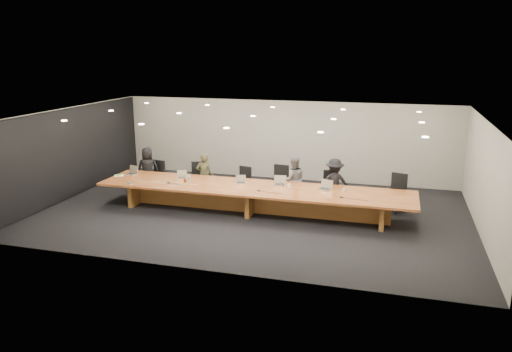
{
  "coord_description": "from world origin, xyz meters",
  "views": [
    {
      "loc": [
        3.83,
        -13.06,
        4.57
      ],
      "look_at": [
        0.0,
        0.3,
        1.0
      ],
      "focal_mm": 35.0,
      "sensor_mm": 36.0,
      "label": 1
    }
  ],
  "objects": [
    {
      "name": "ground",
      "position": [
        0.0,
        0.0,
        0.0
      ],
      "size": [
        12.0,
        12.0,
        0.0
      ],
      "primitive_type": "plane",
      "color": "black",
      "rests_on": "ground"
    },
    {
      "name": "back_wall",
      "position": [
        0.0,
        4.0,
        1.4
      ],
      "size": [
        12.0,
        0.02,
        2.8
      ],
      "primitive_type": "cube",
      "color": "beige",
      "rests_on": "ground"
    },
    {
      "name": "left_wall_panel",
      "position": [
        -5.94,
        0.0,
        1.37
      ],
      "size": [
        0.08,
        7.84,
        2.74
      ],
      "primitive_type": "cube",
      "color": "black",
      "rests_on": "ground"
    },
    {
      "name": "conference_table",
      "position": [
        0.0,
        0.0,
        0.52
      ],
      "size": [
        9.0,
        1.8,
        0.75
      ],
      "color": "brown",
      "rests_on": "ground"
    },
    {
      "name": "chair_far_left",
      "position": [
        -3.69,
        1.25,
        0.51
      ],
      "size": [
        0.61,
        0.61,
        1.02
      ],
      "primitive_type": null,
      "rotation": [
        0.0,
        0.0,
        -0.2
      ],
      "color": "black",
      "rests_on": "ground"
    },
    {
      "name": "chair_left",
      "position": [
        -2.23,
        1.33,
        0.52
      ],
      "size": [
        0.67,
        0.67,
        1.04
      ],
      "primitive_type": null,
      "rotation": [
        0.0,
        0.0,
        0.32
      ],
      "color": "black",
      "rests_on": "ground"
    },
    {
      "name": "chair_mid_left",
      "position": [
        -0.73,
        1.28,
        0.5
      ],
      "size": [
        0.61,
        0.61,
        1.0
      ],
      "primitive_type": null,
      "rotation": [
        0.0,
        0.0,
        -0.24
      ],
      "color": "black",
      "rests_on": "ground"
    },
    {
      "name": "chair_mid_right",
      "position": [
        0.45,
        1.25,
        0.57
      ],
      "size": [
        0.65,
        0.65,
        1.13
      ],
      "primitive_type": null,
      "rotation": [
        0.0,
        0.0,
        -0.15
      ],
      "color": "black",
      "rests_on": "ground"
    },
    {
      "name": "chair_right",
      "position": [
        2.05,
        1.24,
        0.53
      ],
      "size": [
        0.65,
        0.65,
        1.07
      ],
      "primitive_type": null,
      "rotation": [
        0.0,
        0.0,
        0.21
      ],
      "color": "black",
      "rests_on": "ground"
    },
    {
      "name": "chair_far_right",
      "position": [
        3.92,
        1.28,
        0.55
      ],
      "size": [
        0.69,
        0.69,
        1.1
      ],
      "primitive_type": null,
      "rotation": [
        0.0,
        0.0,
        -0.28
      ],
      "color": "black",
      "rests_on": "ground"
    },
    {
      "name": "person_a",
      "position": [
        -3.93,
        1.17,
        0.73
      ],
      "size": [
        0.83,
        0.67,
        1.47
      ],
      "primitive_type": "imported",
      "rotation": [
        0.0,
        0.0,
        3.47
      ],
      "color": "black",
      "rests_on": "ground"
    },
    {
      "name": "person_b",
      "position": [
        -1.96,
        1.17,
        0.68
      ],
      "size": [
        0.58,
        0.49,
        1.36
      ],
      "primitive_type": "imported",
      "rotation": [
        0.0,
        0.0,
        3.52
      ],
      "color": "#35341D",
      "rests_on": "ground"
    },
    {
      "name": "person_c",
      "position": [
        0.93,
        1.15,
        0.73
      ],
      "size": [
        0.85,
        0.75,
        1.47
      ],
      "primitive_type": "imported",
      "rotation": [
        0.0,
        0.0,
        3.46
      ],
      "color": "slate",
      "rests_on": "ground"
    },
    {
      "name": "person_d",
      "position": [
        2.15,
        1.12,
        0.73
      ],
      "size": [
        1.04,
        0.73,
        1.47
      ],
      "primitive_type": "imported",
      "rotation": [
        0.0,
        0.0,
        3.36
      ],
      "color": "black",
      "rests_on": "ground"
    },
    {
      "name": "laptop_a",
      "position": [
        -4.08,
        0.36,
        0.89
      ],
      "size": [
        0.41,
        0.35,
        0.27
      ],
      "primitive_type": null,
      "rotation": [
        0.0,
        0.0,
        -0.31
      ],
      "color": "beige",
      "rests_on": "conference_table"
    },
    {
      "name": "laptop_b",
      "position": [
        -2.37,
        0.39,
        0.86
      ],
      "size": [
        0.34,
        0.3,
        0.23
      ],
      "primitive_type": null,
      "rotation": [
        0.0,
        0.0,
        0.38
      ],
      "color": "#C3AF95",
      "rests_on": "conference_table"
    },
    {
      "name": "laptop_c",
      "position": [
        -0.46,
        0.32,
        0.86
      ],
      "size": [
        0.34,
        0.29,
        0.23
      ],
      "primitive_type": null,
      "rotation": [
        0.0,
        0.0,
        0.34
      ],
      "color": "tan",
      "rests_on": "conference_table"
    },
    {
      "name": "laptop_d",
      "position": [
        0.68,
        0.4,
        0.89
      ],
      "size": [
        0.38,
        0.3,
        0.28
      ],
      "primitive_type": null,
      "rotation": [
        0.0,
        0.0,
        0.14
      ],
      "color": "#C0AF93",
      "rests_on": "conference_table"
    },
    {
      "name": "laptop_e",
      "position": [
        1.99,
        0.29,
        0.89
      ],
      "size": [
        0.41,
        0.36,
        0.27
      ],
      "primitive_type": null,
      "rotation": [
        0.0,
        0.0,
        -0.35
      ],
      "color": "#BBA98F",
      "rests_on": "conference_table"
    },
    {
      "name": "water_bottle",
      "position": [
        -1.97,
        0.03,
        0.85
      ],
      "size": [
        0.08,
        0.08,
        0.2
      ],
      "primitive_type": "cylinder",
      "rotation": [
        0.0,
        0.0,
        -0.22
      ],
      "color": "#AEBEBA",
      "rests_on": "conference_table"
    },
    {
      "name": "amber_mug",
      "position": [
        -2.08,
        -0.02,
        0.8
      ],
      "size": [
        0.09,
        0.09,
        0.1
      ],
      "primitive_type": "cylinder",
      "rotation": [
        0.0,
        0.0,
        0.01
      ],
      "color": "brown",
      "rests_on": "conference_table"
    },
    {
      "name": "paper_cup_near",
      "position": [
        0.98,
        0.24,
        0.8
      ],
      "size": [
        0.11,
        0.11,
        0.1
      ],
      "primitive_type": "cone",
      "rotation": [
        0.0,
        0.0,
        -0.3
      ],
      "color": "white",
      "rests_on": "conference_table"
    },
    {
      "name": "paper_cup_far",
      "position": [
        2.53,
        0.26,
        0.8
      ],
      "size": [
        0.1,
        0.1,
        0.09
      ],
      "primitive_type": "cone",
      "rotation": [
        0.0,
        0.0,
        -0.29
      ],
      "color": "white",
      "rests_on": "conference_table"
    },
    {
      "name": "notepad",
      "position": [
        -4.35,
        0.1,
        0.76
      ],
      "size": [
        0.33,
        0.31,
        0.02
      ],
      "primitive_type": "cube",
      "rotation": [
        0.0,
        0.0,
        0.42
      ],
      "color": "white",
      "rests_on": "conference_table"
    },
    {
      "name": "lime_gadget",
      "position": [
        -4.35,
        0.08,
        0.78
      ],
      "size": [
        0.16,
        0.09,
        0.02
      ],
      "primitive_type": "cube",
      "rotation": [
        0.0,
        0.0,
        -0.02
      ],
      "color": "#57CB36",
      "rests_on": "notepad"
    },
    {
      "name": "av_box",
      "position": [
        -3.56,
        -0.6,
        0.76
      ],
      "size": [
        0.22,
        0.19,
        0.03
      ],
      "primitive_type": "cube",
      "rotation": [
        0.0,
        0.0,
        -0.38
      ],
      "color": "#ACACB1",
      "rests_on": "conference_table"
    },
    {
      "name": "mic_left",
      "position": [
        -2.5,
        -0.27,
        0.77
      ],
      "size": [
        0.15,
        0.15,
        0.03
      ],
      "primitive_type": "cone",
      "rotation": [
        0.0,
        0.0,
        -0.14
      ],
      "color": "black",
      "rests_on": "conference_table"
    },
    {
      "name": "mic_center",
      "position": [
        0.26,
        -0.35,
        0.76
      ],
      "size": [
        0.14,
        0.14,
        0.03
      ],
      "primitive_type": "cone",
      "rotation": [
        0.0,
        0.0,
        0.37
      ],
      "color": "black",
      "rests_on": "conference_table"
    },
    {
      "name": "mic_right",
      "position": [
        2.53,
        -0.35,
        0.76
      ],
      "size": [
        0.12,
        0.12,
        0.03
      ],
      "primitive_type": "cone",
      "rotation": [
        0.0,
        0.0,
        0.06
      ],
      "color": "black",
      "rests_on": "conference_table"
    }
  ]
}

